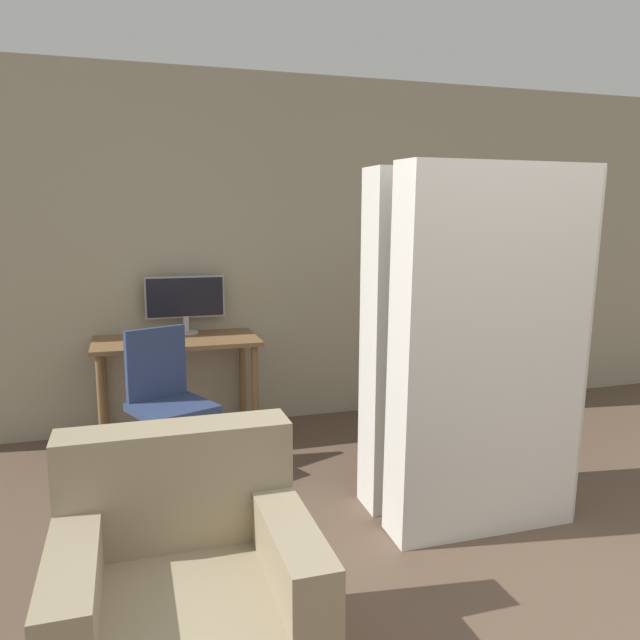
# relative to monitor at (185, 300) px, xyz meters

# --- Properties ---
(wall_back) EXTENTS (8.00, 0.06, 2.70)m
(wall_back) POSITION_rel_monitor_xyz_m (1.31, 0.13, 0.34)
(wall_back) COLOR tan
(wall_back) RESTS_ON ground
(desk) EXTENTS (1.15, 0.62, 0.76)m
(desk) POSITION_rel_monitor_xyz_m (-0.09, -0.21, -0.36)
(desk) COLOR brown
(desk) RESTS_ON ground
(monitor) EXTENTS (0.58, 0.17, 0.43)m
(monitor) POSITION_rel_monitor_xyz_m (0.00, 0.00, 0.00)
(monitor) COLOR #B7B7BC
(monitor) RESTS_ON desk
(office_chair) EXTENTS (0.58, 0.58, 0.93)m
(office_chair) POSITION_rel_monitor_xyz_m (-0.20, -0.85, -0.63)
(office_chair) COLOR #4C4C51
(office_chair) RESTS_ON ground
(bookshelf) EXTENTS (0.89, 0.34, 1.69)m
(bookshelf) POSITION_rel_monitor_xyz_m (2.31, -0.04, -0.16)
(bookshelf) COLOR brown
(bookshelf) RESTS_ON ground
(mattress_near) EXTENTS (1.00, 0.32, 1.88)m
(mattress_near) POSITION_rel_monitor_xyz_m (1.32, -2.01, -0.07)
(mattress_near) COLOR silver
(mattress_near) RESTS_ON ground
(mattress_far) EXTENTS (1.00, 0.28, 1.87)m
(mattress_far) POSITION_rel_monitor_xyz_m (1.32, -1.62, -0.08)
(mattress_far) COLOR silver
(mattress_far) RESTS_ON ground
(armchair) EXTENTS (0.85, 0.80, 0.85)m
(armchair) POSITION_rel_monitor_xyz_m (-0.26, -2.66, -0.69)
(armchair) COLOR gray
(armchair) RESTS_ON ground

